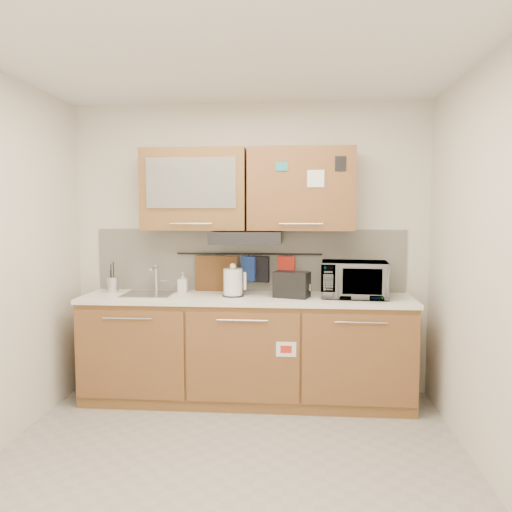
# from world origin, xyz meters

# --- Properties ---
(floor) EXTENTS (3.20, 3.20, 0.00)m
(floor) POSITION_xyz_m (0.00, 0.00, 0.00)
(floor) COLOR #9E9993
(floor) RESTS_ON ground
(ceiling) EXTENTS (3.20, 3.20, 0.00)m
(ceiling) POSITION_xyz_m (0.00, 0.00, 2.60)
(ceiling) COLOR white
(ceiling) RESTS_ON wall_back
(wall_back) EXTENTS (3.20, 0.00, 3.20)m
(wall_back) POSITION_xyz_m (0.00, 1.50, 1.30)
(wall_back) COLOR silver
(wall_back) RESTS_ON ground
(wall_right) EXTENTS (0.00, 3.00, 3.00)m
(wall_right) POSITION_xyz_m (1.60, 0.00, 1.30)
(wall_right) COLOR silver
(wall_right) RESTS_ON ground
(base_cabinet) EXTENTS (2.80, 0.64, 0.88)m
(base_cabinet) POSITION_xyz_m (0.00, 1.19, 0.41)
(base_cabinet) COLOR olive
(base_cabinet) RESTS_ON floor
(countertop) EXTENTS (2.82, 0.62, 0.04)m
(countertop) POSITION_xyz_m (0.00, 1.19, 0.90)
(countertop) COLOR white
(countertop) RESTS_ON base_cabinet
(backsplash) EXTENTS (2.80, 0.02, 0.56)m
(backsplash) POSITION_xyz_m (0.00, 1.49, 1.20)
(backsplash) COLOR silver
(backsplash) RESTS_ON countertop
(upper_cabinets) EXTENTS (1.82, 0.37, 0.70)m
(upper_cabinets) POSITION_xyz_m (-0.00, 1.32, 1.83)
(upper_cabinets) COLOR olive
(upper_cabinets) RESTS_ON wall_back
(range_hood) EXTENTS (0.60, 0.46, 0.10)m
(range_hood) POSITION_xyz_m (0.00, 1.25, 1.42)
(range_hood) COLOR black
(range_hood) RESTS_ON upper_cabinets
(sink) EXTENTS (0.42, 0.40, 0.26)m
(sink) POSITION_xyz_m (-0.85, 1.21, 0.92)
(sink) COLOR silver
(sink) RESTS_ON countertop
(utensil_rail) EXTENTS (1.30, 0.02, 0.02)m
(utensil_rail) POSITION_xyz_m (0.00, 1.45, 1.26)
(utensil_rail) COLOR black
(utensil_rail) RESTS_ON backsplash
(utensil_crock) EXTENTS (0.12, 0.12, 0.27)m
(utensil_crock) POSITION_xyz_m (-1.21, 1.30, 0.99)
(utensil_crock) COLOR silver
(utensil_crock) RESTS_ON countertop
(kettle) EXTENTS (0.21, 0.20, 0.28)m
(kettle) POSITION_xyz_m (-0.11, 1.17, 1.03)
(kettle) COLOR white
(kettle) RESTS_ON countertop
(toaster) EXTENTS (0.32, 0.25, 0.22)m
(toaster) POSITION_xyz_m (0.39, 1.16, 1.03)
(toaster) COLOR black
(toaster) RESTS_ON countertop
(microwave) EXTENTS (0.57, 0.41, 0.30)m
(microwave) POSITION_xyz_m (0.91, 1.20, 1.07)
(microwave) COLOR #999999
(microwave) RESTS_ON countertop
(soap_bottle) EXTENTS (0.08, 0.08, 0.18)m
(soap_bottle) POSITION_xyz_m (-0.58, 1.34, 1.01)
(soap_bottle) COLOR #999999
(soap_bottle) RESTS_ON countertop
(cutting_board) EXTENTS (0.39, 0.04, 0.48)m
(cutting_board) POSITION_xyz_m (-0.30, 1.44, 1.00)
(cutting_board) COLOR brown
(cutting_board) RESTS_ON utensil_rail
(oven_mitt) EXTENTS (0.14, 0.08, 0.22)m
(oven_mitt) POSITION_xyz_m (-0.00, 1.44, 1.13)
(oven_mitt) COLOR #203C94
(oven_mitt) RESTS_ON utensil_rail
(dark_pouch) EXTENTS (0.15, 0.08, 0.23)m
(dark_pouch) POSITION_xyz_m (0.11, 1.44, 1.12)
(dark_pouch) COLOR black
(dark_pouch) RESTS_ON utensil_rail
(pot_holder) EXTENTS (0.15, 0.04, 0.18)m
(pot_holder) POSITION_xyz_m (0.34, 1.44, 1.15)
(pot_holder) COLOR red
(pot_holder) RESTS_ON utensil_rail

